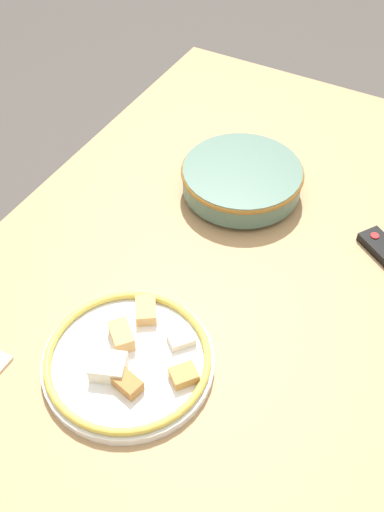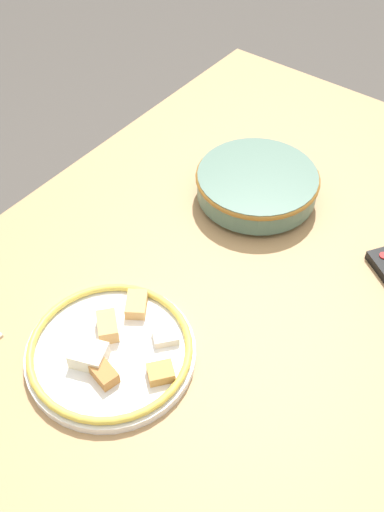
# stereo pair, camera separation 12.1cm
# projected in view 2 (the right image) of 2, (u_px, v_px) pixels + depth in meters

# --- Properties ---
(ground_plane) EXTENTS (8.00, 8.00, 0.00)m
(ground_plane) POSITION_uv_depth(u_px,v_px,m) (225.00, 443.00, 1.78)
(ground_plane) COLOR #4C4742
(dining_table) EXTENTS (1.55, 1.07, 0.75)m
(dining_table) POSITION_uv_depth(u_px,v_px,m) (238.00, 299.00, 1.27)
(dining_table) COLOR tan
(dining_table) RESTS_ON ground_plane
(noodle_bowl) EXTENTS (0.28, 0.28, 0.07)m
(noodle_bowl) POSITION_uv_depth(u_px,v_px,m) (257.00, 184.00, 1.36)
(noodle_bowl) COLOR #4C6B5B
(noodle_bowl) RESTS_ON dining_table
(food_plate) EXTENTS (0.31, 0.31, 0.05)m
(food_plate) POSITION_uv_depth(u_px,v_px,m) (111.00, 350.00, 1.08)
(food_plate) COLOR white
(food_plate) RESTS_ON dining_table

